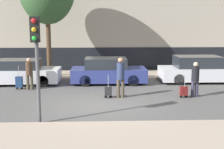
{
  "coord_description": "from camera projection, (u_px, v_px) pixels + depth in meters",
  "views": [
    {
      "loc": [
        0.02,
        -12.33,
        3.33
      ],
      "look_at": [
        0.59,
        1.8,
        0.95
      ],
      "focal_mm": 50.0,
      "sensor_mm": 36.0,
      "label": 1
    }
  ],
  "objects": [
    {
      "name": "trolley_right",
      "position": [
        184.0,
        91.0,
        13.85
      ],
      "size": [
        0.34,
        0.29,
        1.05
      ],
      "color": "maroon",
      "rests_on": "ground_plane"
    },
    {
      "name": "sidewalk_near",
      "position": [
        99.0,
        137.0,
        9.0
      ],
      "size": [
        28.0,
        2.5,
        0.12
      ],
      "color": "tan",
      "rests_on": "ground_plane"
    },
    {
      "name": "sidewalk_far",
      "position": [
        99.0,
        75.0,
        19.59
      ],
      "size": [
        28.0,
        3.0,
        0.12
      ],
      "color": "tan",
      "rests_on": "ground_plane"
    },
    {
      "name": "pedestrian_center",
      "position": [
        121.0,
        75.0,
        13.78
      ],
      "size": [
        0.35,
        0.34,
        1.79
      ],
      "rotation": [
        0.0,
        0.0,
        0.07
      ],
      "color": "#4C4233",
      "rests_on": "ground_plane"
    },
    {
      "name": "trolley_center",
      "position": [
        108.0,
        91.0,
        13.83
      ],
      "size": [
        0.34,
        0.29,
        1.06
      ],
      "color": "#262628",
      "rests_on": "ground_plane"
    },
    {
      "name": "parked_car_0",
      "position": [
        21.0,
        72.0,
        16.89
      ],
      "size": [
        4.06,
        1.8,
        1.34
      ],
      "color": "silver",
      "rests_on": "ground_plane"
    },
    {
      "name": "pedestrian_right",
      "position": [
        195.0,
        77.0,
        13.91
      ],
      "size": [
        0.34,
        0.34,
        1.58
      ],
      "rotation": [
        0.0,
        0.0,
        0.25
      ],
      "color": "#383347",
      "rests_on": "ground_plane"
    },
    {
      "name": "trolley_left",
      "position": [
        19.0,
        82.0,
        15.58
      ],
      "size": [
        0.34,
        0.29,
        1.19
      ],
      "color": "navy",
      "rests_on": "ground_plane"
    },
    {
      "name": "traffic_light",
      "position": [
        36.0,
        48.0,
        9.88
      ],
      "size": [
        0.28,
        0.47,
        3.51
      ],
      "color": "#515154",
      "rests_on": "ground_plane"
    },
    {
      "name": "parked_car_1",
      "position": [
        108.0,
        72.0,
        17.1
      ],
      "size": [
        4.07,
        1.82,
        1.4
      ],
      "color": "navy",
      "rests_on": "ground_plane"
    },
    {
      "name": "parked_bicycle",
      "position": [
        184.0,
        67.0,
        19.86
      ],
      "size": [
        1.77,
        0.06,
        0.96
      ],
      "color": "black",
      "rests_on": "sidewalk_far"
    },
    {
      "name": "ground_plane",
      "position": [
        99.0,
        105.0,
        12.7
      ],
      "size": [
        80.0,
        80.0,
        0.0
      ],
      "primitive_type": "plane",
      "color": "#565451"
    },
    {
      "name": "parked_car_2",
      "position": [
        199.0,
        70.0,
        17.46
      ],
      "size": [
        4.48,
        1.82,
        1.47
      ],
      "color": "silver",
      "rests_on": "ground_plane"
    },
    {
      "name": "pedestrian_left",
      "position": [
        29.0,
        72.0,
        15.43
      ],
      "size": [
        0.35,
        0.34,
        1.59
      ],
      "rotation": [
        0.0,
        0.0,
        -0.15
      ],
      "color": "#4C4233",
      "rests_on": "ground_plane"
    }
  ]
}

